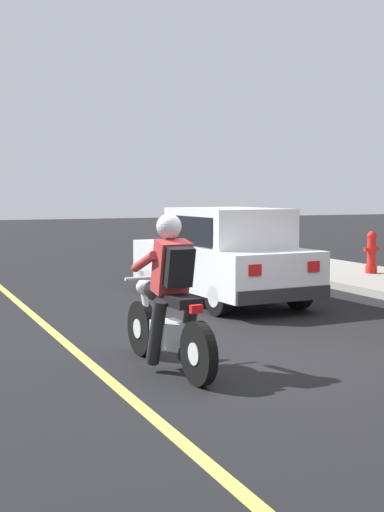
{
  "coord_description": "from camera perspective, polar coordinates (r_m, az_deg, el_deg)",
  "views": [
    {
      "loc": [
        -3.74,
        -6.71,
        1.85
      ],
      "look_at": [
        0.12,
        2.33,
        0.95
      ],
      "focal_mm": 50.0,
      "sensor_mm": 36.0,
      "label": 1
    }
  ],
  "objects": [
    {
      "name": "car_hatchback",
      "position": [
        11.85,
        2.51,
        -0.03
      ],
      "size": [
        1.9,
        3.89,
        1.57
      ],
      "color": "black",
      "rests_on": "ground"
    },
    {
      "name": "lane_stripe",
      "position": [
        10.07,
        -11.69,
        -5.44
      ],
      "size": [
        0.12,
        19.8,
        0.01
      ],
      "primitive_type": "cube",
      "color": "#D1C64C",
      "rests_on": "ground"
    },
    {
      "name": "motorcycle_with_rider",
      "position": [
        7.35,
        -1.88,
        -3.95
      ],
      "size": [
        0.58,
        2.02,
        1.62
      ],
      "color": "black",
      "rests_on": "ground"
    },
    {
      "name": "fire_hydrant",
      "position": [
        15.28,
        14.17,
        0.26
      ],
      "size": [
        0.36,
        0.24,
        0.88
      ],
      "color": "red",
      "rests_on": "sidewalk_curb"
    },
    {
      "name": "ground_plane",
      "position": [
        7.9,
        5.89,
        -8.34
      ],
      "size": [
        80.0,
        80.0,
        0.0
      ],
      "primitive_type": "plane",
      "color": "black"
    }
  ]
}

